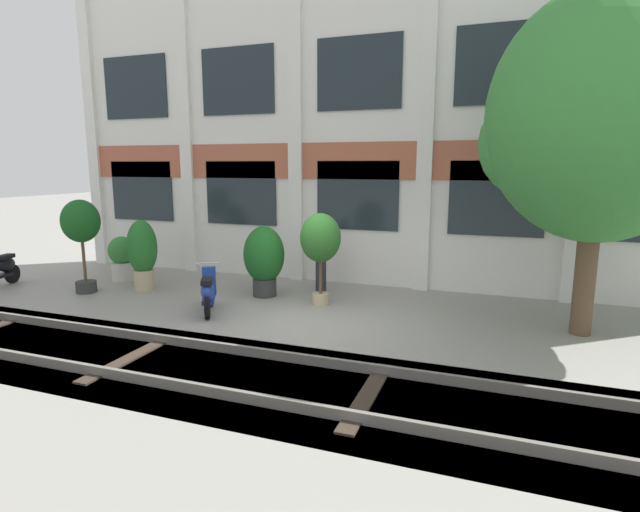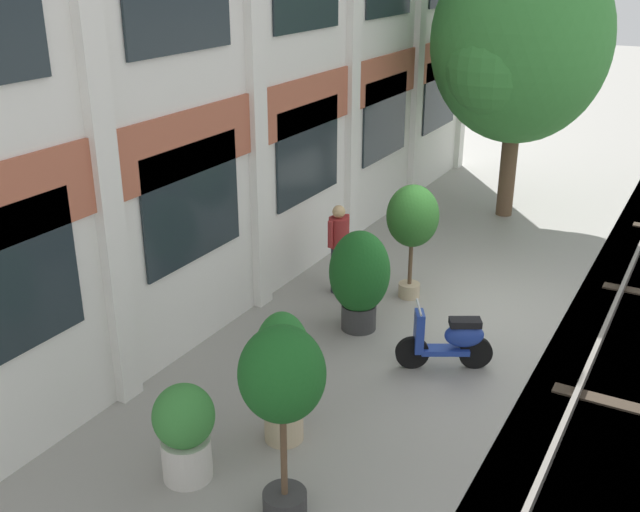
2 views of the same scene
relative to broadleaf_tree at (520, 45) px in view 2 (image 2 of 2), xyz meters
name	(u,v)px [view 2 (image 2 of 2)]	position (x,y,z in m)	size (l,w,h in m)	color
ground_plane	(472,305)	(-4.86, -0.87, -3.70)	(80.00, 80.00, 0.00)	gray
apartment_facade	(294,27)	(-4.86, 2.55, 0.65)	(16.69, 0.64, 8.75)	silver
broadleaf_tree	(520,45)	(0.00, 0.00, 0.00)	(3.91, 3.72, 5.94)	brown
potted_plant_stone_basin	(185,429)	(-10.69, 0.53, -3.07)	(0.69, 0.69, 1.18)	beige
potted_plant_terracotta_small	(282,385)	(-10.68, -0.75, -2.11)	(0.87, 0.87, 2.21)	#333333
potted_plant_glazed_jar	(283,372)	(-9.55, -0.05, -2.77)	(0.71, 0.71, 1.71)	tan
potted_plant_low_pan	(413,219)	(-5.06, 0.19, -2.29)	(0.87, 0.87, 2.00)	tan
potted_plant_ribbed_drum	(360,276)	(-6.53, 0.43, -2.80)	(0.94, 0.94, 1.63)	#333333
scooter_second_parked	(449,340)	(-6.99, -1.22, -3.27)	(0.80, 1.25, 0.98)	black
resident_by_doorway	(338,246)	(-5.47, 1.35, -2.86)	(0.52, 0.34, 1.58)	#282833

